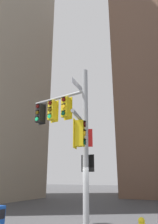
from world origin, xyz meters
TOP-DOWN VIEW (x-y plane):
  - signal_pole_assembly at (-0.76, -0.04)m, footprint 3.68×2.85m

SIDE VIEW (x-z plane):
  - signal_pole_assembly at x=-0.76m, z-range 0.77..7.80m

